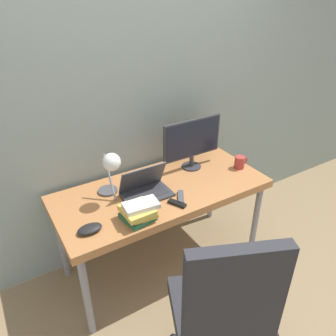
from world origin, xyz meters
TOP-DOWN VIEW (x-y plane):
  - ground_plane at (0.00, 0.00)m, footprint 12.00×12.00m
  - wall_back at (0.00, 0.78)m, footprint 8.00×0.05m
  - desk at (0.00, 0.36)m, footprint 1.59×0.71m
  - laptop at (-0.14, 0.34)m, footprint 0.35×0.22m
  - monitor at (0.37, 0.51)m, footprint 0.52×0.16m
  - desk_lamp at (-0.36, 0.41)m, footprint 0.14×0.27m
  - office_chair at (-0.19, -0.61)m, footprint 0.65×0.62m
  - book_stack at (-0.31, 0.11)m, footprint 0.24×0.22m
  - tv_remote at (0.05, 0.17)m, footprint 0.11×0.15m
  - media_remote at (-0.02, 0.12)m, footprint 0.09×0.14m
  - mug at (0.70, 0.29)m, footprint 0.13×0.08m
  - game_controller at (-0.62, 0.17)m, footprint 0.15×0.10m

SIDE VIEW (x-z plane):
  - ground_plane at x=0.00m, z-range 0.00..0.00m
  - office_chair at x=-0.19m, z-range 0.06..1.19m
  - desk at x=0.00m, z-range 0.31..1.07m
  - tv_remote at x=0.05m, z-range 0.76..0.78m
  - media_remote at x=-0.02m, z-range 0.76..0.78m
  - game_controller at x=-0.62m, z-range 0.76..0.80m
  - laptop at x=-0.14m, z-range 0.69..0.91m
  - mug at x=0.70m, z-range 0.76..0.86m
  - book_stack at x=-0.31m, z-range 0.76..0.88m
  - monitor at x=0.37m, z-range 0.79..1.20m
  - desk_lamp at x=-0.36m, z-range 0.83..1.20m
  - wall_back at x=0.00m, z-range 0.00..2.60m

